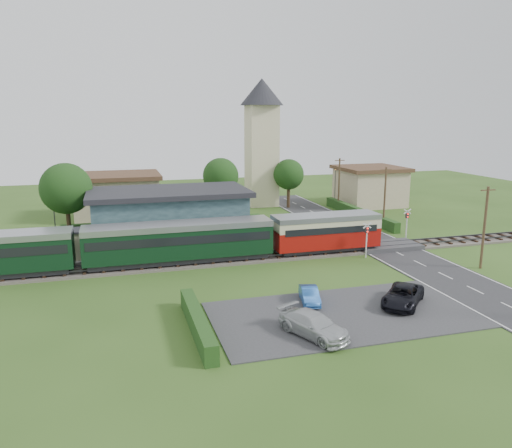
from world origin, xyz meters
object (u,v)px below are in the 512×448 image
object	(u,v)px
car_park_silver	(314,325)
equipment_hut	(85,243)
car_on_road	(339,223)
car_park_blue	(309,295)
crossing_signal_far	(407,220)
crossing_signal_near	(367,235)
church_tower	(262,133)
house_east	(370,186)
pedestrian_near	(261,237)
house_west	(117,195)
car_park_dark	(403,296)
train	(142,243)
station_building	(169,215)
pedestrian_far	(130,246)

from	to	relation	value
car_park_silver	equipment_hut	bearing A→B (deg)	100.00
car_on_road	car_park_blue	world-z (taller)	car_on_road
crossing_signal_far	car_on_road	xyz separation A→B (m)	(-4.30, 6.91, -1.49)
crossing_signal_near	car_park_silver	size ratio (longest dim) A/B	0.69
church_tower	crossing_signal_far	world-z (taller)	church_tower
equipment_hut	crossing_signal_far	world-z (taller)	crossing_signal_far
house_east	crossing_signal_near	xyz separation A→B (m)	(-13.60, -24.41, -0.66)
pedestrian_near	church_tower	bearing A→B (deg)	-103.30
house_west	car_park_dark	distance (m)	40.94
equipment_hut	car_park_blue	bearing A→B (deg)	-44.07
equipment_hut	crossing_signal_near	size ratio (longest dim) A/B	0.78
equipment_hut	car_park_dark	size ratio (longest dim) A/B	0.55
house_west	house_east	world-z (taller)	same
train	car_park_dark	world-z (taller)	train
church_tower	pedestrian_near	xyz separation A→B (m)	(-6.89, -22.89, -9.01)
car_park_blue	car_park_silver	size ratio (longest dim) A/B	0.69
house_east	car_park_silver	distance (m)	45.72
crossing_signal_far	car_park_silver	size ratio (longest dim) A/B	0.69
equipment_hut	church_tower	world-z (taller)	church_tower
house_west	car_on_road	bearing A→B (deg)	-29.41
equipment_hut	station_building	distance (m)	9.92
equipment_hut	train	bearing A→B (deg)	-34.44
train	pedestrian_far	xyz separation A→B (m)	(-0.91, 2.70, -0.85)
equipment_hut	house_west	bearing A→B (deg)	81.38
train	car_park_silver	distance (m)	18.73
house_east	car_park_dark	distance (m)	39.49
station_building	pedestrian_far	xyz separation A→B (m)	(-4.25, -6.30, -1.36)
equipment_hut	train	size ratio (longest dim) A/B	0.06
house_west	car_park_silver	distance (m)	40.90
train	car_park_dark	bearing A→B (deg)	-39.66
house_east	pedestrian_near	xyz separation A→B (m)	(-21.89, -18.89, -1.58)
car_park_dark	car_on_road	bearing A→B (deg)	119.28
car_park_blue	car_park_silver	distance (m)	5.30
car_park_silver	car_park_dark	size ratio (longest dim) A/B	1.01
station_building	car_park_blue	distance (m)	21.82
equipment_hut	car_park_blue	xyz separation A→B (m)	(15.19, -14.70, -1.13)
crossing_signal_far	car_on_road	world-z (taller)	crossing_signal_far
car_park_dark	pedestrian_near	distance (m)	17.50
equipment_hut	station_building	xyz separation A→B (m)	(8.00, 5.79, 0.95)
station_building	church_tower	distance (m)	23.89
equipment_hut	train	distance (m)	5.67
car_on_road	pedestrian_far	size ratio (longest dim) A/B	1.99
house_east	pedestrian_far	distance (m)	39.34
car_park_blue	pedestrian_far	world-z (taller)	pedestrian_far
equipment_hut	church_tower	distance (m)	33.48
car_park_silver	pedestrian_far	bearing A→B (deg)	92.47
house_west	car_park_dark	world-z (taller)	house_west
church_tower	pedestrian_far	xyz separation A→B (m)	(-19.25, -23.30, -8.89)
equipment_hut	station_building	bearing A→B (deg)	35.92
church_tower	car_on_road	distance (m)	19.72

